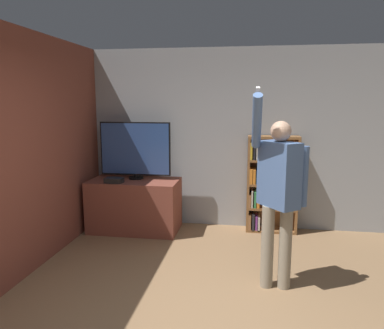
{
  "coord_description": "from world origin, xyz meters",
  "views": [
    {
      "loc": [
        0.33,
        -2.77,
        1.93
      ],
      "look_at": [
        -0.36,
        1.67,
        1.16
      ],
      "focal_mm": 35.0,
      "sensor_mm": 36.0,
      "label": 1
    }
  ],
  "objects_px": {
    "television": "(135,150)",
    "bookshelf": "(267,184)",
    "person": "(279,189)",
    "game_console": "(114,180)"
  },
  "relations": [
    {
      "from": "television",
      "to": "bookshelf",
      "type": "relative_size",
      "value": 0.75
    },
    {
      "from": "television",
      "to": "person",
      "type": "relative_size",
      "value": 0.52
    },
    {
      "from": "game_console",
      "to": "bookshelf",
      "type": "height_order",
      "value": "bookshelf"
    },
    {
      "from": "game_console",
      "to": "person",
      "type": "height_order",
      "value": "person"
    },
    {
      "from": "bookshelf",
      "to": "game_console",
      "type": "bearing_deg",
      "value": -167.18
    },
    {
      "from": "bookshelf",
      "to": "person",
      "type": "height_order",
      "value": "person"
    },
    {
      "from": "game_console",
      "to": "television",
      "type": "bearing_deg",
      "value": 54.16
    },
    {
      "from": "bookshelf",
      "to": "television",
      "type": "bearing_deg",
      "value": -174.68
    },
    {
      "from": "television",
      "to": "bookshelf",
      "type": "height_order",
      "value": "television"
    },
    {
      "from": "game_console",
      "to": "bookshelf",
      "type": "bearing_deg",
      "value": 12.82
    }
  ]
}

